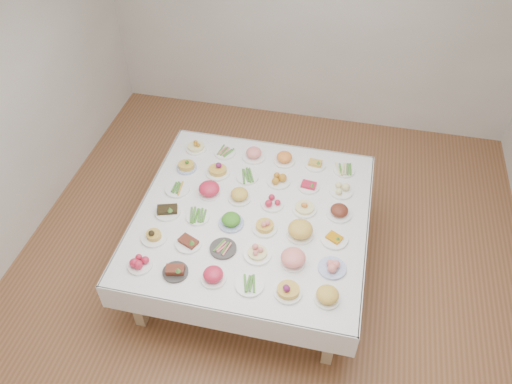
% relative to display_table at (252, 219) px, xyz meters
% --- Properties ---
extents(room_envelope, '(5.02, 5.02, 2.81)m').
position_rel_display_table_xyz_m(room_envelope, '(0.15, 0.09, 1.15)').
color(room_envelope, '#8F5B3B').
rests_on(room_envelope, ground).
extents(display_table, '(2.04, 2.04, 0.75)m').
position_rel_display_table_xyz_m(display_table, '(0.00, 0.00, 0.00)').
color(display_table, white).
rests_on(display_table, ground).
extents(dish_0, '(0.20, 0.20, 0.09)m').
position_rel_display_table_xyz_m(dish_0, '(-0.76, -0.75, 0.11)').
color(dish_0, white).
rests_on(dish_0, display_table).
extents(dish_1, '(0.20, 0.20, 0.09)m').
position_rel_display_table_xyz_m(dish_1, '(-0.45, -0.76, 0.11)').
color(dish_1, '#302D2A').
rests_on(dish_1, display_table).
extents(dish_2, '(0.20, 0.20, 0.12)m').
position_rel_display_table_xyz_m(dish_2, '(-0.14, -0.75, 0.13)').
color(dish_2, white).
rests_on(dish_2, display_table).
extents(dish_3, '(0.22, 0.22, 0.05)m').
position_rel_display_table_xyz_m(dish_3, '(0.15, -0.75, 0.09)').
color(dish_3, white).
rests_on(dish_3, display_table).
extents(dish_4, '(0.22, 0.21, 0.14)m').
position_rel_display_table_xyz_m(dish_4, '(0.45, -0.75, 0.14)').
color(dish_4, white).
rests_on(dish_4, display_table).
extents(dish_5, '(0.20, 0.20, 0.13)m').
position_rel_display_table_xyz_m(dish_5, '(0.75, -0.74, 0.13)').
color(dish_5, white).
rests_on(dish_5, display_table).
extents(dish_6, '(0.22, 0.22, 0.11)m').
position_rel_display_table_xyz_m(dish_6, '(-0.75, -0.46, 0.12)').
color(dish_6, white).
rests_on(dish_6, display_table).
extents(dish_7, '(0.23, 0.22, 0.11)m').
position_rel_display_table_xyz_m(dish_7, '(-0.44, -0.45, 0.12)').
color(dish_7, white).
rests_on(dish_7, display_table).
extents(dish_8, '(0.22, 0.22, 0.05)m').
position_rel_display_table_xyz_m(dish_8, '(-0.15, -0.44, 0.09)').
color(dish_8, '#302D2A').
rests_on(dish_8, display_table).
extents(dish_9, '(0.23, 0.23, 0.13)m').
position_rel_display_table_xyz_m(dish_9, '(0.14, -0.44, 0.13)').
color(dish_9, white).
rests_on(dish_9, display_table).
extents(dish_10, '(0.20, 0.20, 0.13)m').
position_rel_display_table_xyz_m(dish_10, '(0.44, -0.46, 0.13)').
color(dish_10, white).
rests_on(dish_10, display_table).
extents(dish_11, '(0.22, 0.22, 0.10)m').
position_rel_display_table_xyz_m(dish_11, '(0.76, -0.45, 0.12)').
color(dish_11, '#4C66B2').
rests_on(dish_11, display_table).
extents(dish_12, '(0.23, 0.23, 0.11)m').
position_rel_display_table_xyz_m(dish_12, '(-0.74, -0.15, 0.12)').
color(dish_12, white).
rests_on(dish_12, display_table).
extents(dish_13, '(0.20, 0.20, 0.05)m').
position_rel_display_table_xyz_m(dish_13, '(-0.46, -0.15, 0.09)').
color(dish_13, white).
rests_on(dish_13, display_table).
extents(dish_14, '(0.22, 0.22, 0.13)m').
position_rel_display_table_xyz_m(dish_14, '(-0.15, -0.16, 0.14)').
color(dish_14, '#4C66B2').
rests_on(dish_14, display_table).
extents(dish_15, '(0.22, 0.21, 0.13)m').
position_rel_display_table_xyz_m(dish_15, '(0.14, -0.15, 0.13)').
color(dish_15, white).
rests_on(dish_15, display_table).
extents(dish_16, '(0.24, 0.24, 0.14)m').
position_rel_display_table_xyz_m(dish_16, '(0.45, -0.15, 0.14)').
color(dish_16, white).
rests_on(dish_16, display_table).
extents(dish_17, '(0.23, 0.23, 0.09)m').
position_rel_display_table_xyz_m(dish_17, '(0.74, -0.14, 0.10)').
color(dish_17, white).
rests_on(dish_17, display_table).
extents(dish_18, '(0.22, 0.22, 0.05)m').
position_rel_display_table_xyz_m(dish_18, '(-0.75, 0.14, 0.09)').
color(dish_18, white).
rests_on(dish_18, display_table).
extents(dish_19, '(0.20, 0.20, 0.12)m').
position_rel_display_table_xyz_m(dish_19, '(-0.44, 0.16, 0.13)').
color(dish_19, white).
rests_on(dish_19, display_table).
extents(dish_20, '(0.20, 0.20, 0.11)m').
position_rel_display_table_xyz_m(dish_20, '(-0.16, 0.15, 0.12)').
color(dish_20, white).
rests_on(dish_20, display_table).
extents(dish_21, '(0.20, 0.20, 0.09)m').
position_rel_display_table_xyz_m(dish_21, '(0.15, 0.15, 0.11)').
color(dish_21, white).
rests_on(dish_21, display_table).
extents(dish_22, '(0.22, 0.22, 0.12)m').
position_rel_display_table_xyz_m(dish_22, '(0.44, 0.15, 0.13)').
color(dish_22, white).
rests_on(dish_22, display_table).
extents(dish_23, '(0.22, 0.22, 0.12)m').
position_rel_display_table_xyz_m(dish_23, '(0.75, 0.16, 0.13)').
color(dish_23, white).
rests_on(dish_23, display_table).
extents(dish_24, '(0.19, 0.19, 0.10)m').
position_rel_display_table_xyz_m(dish_24, '(-0.76, 0.44, 0.12)').
color(dish_24, '#4C66B2').
rests_on(dish_24, display_table).
extents(dish_25, '(0.23, 0.23, 0.14)m').
position_rel_display_table_xyz_m(dish_25, '(-0.44, 0.44, 0.14)').
color(dish_25, white).
rests_on(dish_25, display_table).
extents(dish_26, '(0.23, 0.21, 0.05)m').
position_rel_display_table_xyz_m(dish_26, '(-0.15, 0.44, 0.09)').
color(dish_26, white).
rests_on(dish_26, display_table).
extents(dish_27, '(0.22, 0.22, 0.11)m').
position_rel_display_table_xyz_m(dish_27, '(0.15, 0.45, 0.12)').
color(dish_27, white).
rests_on(dish_27, display_table).
extents(dish_28, '(0.20, 0.20, 0.08)m').
position_rel_display_table_xyz_m(dish_28, '(0.44, 0.44, 0.10)').
color(dish_28, white).
rests_on(dish_28, display_table).
extents(dish_29, '(0.21, 0.21, 0.10)m').
position_rel_display_table_xyz_m(dish_29, '(0.74, 0.45, 0.11)').
color(dish_29, white).
rests_on(dish_29, display_table).
extents(dish_30, '(0.21, 0.21, 0.11)m').
position_rel_display_table_xyz_m(dish_30, '(-0.75, 0.75, 0.12)').
color(dish_30, white).
rests_on(dish_30, display_table).
extents(dish_31, '(0.21, 0.21, 0.05)m').
position_rel_display_table_xyz_m(dish_31, '(-0.45, 0.74, 0.09)').
color(dish_31, white).
rests_on(dish_31, display_table).
extents(dish_32, '(0.22, 0.22, 0.13)m').
position_rel_display_table_xyz_m(dish_32, '(-0.16, 0.75, 0.13)').
color(dish_32, white).
rests_on(dish_32, display_table).
extents(dish_33, '(0.21, 0.21, 0.12)m').
position_rel_display_table_xyz_m(dish_33, '(0.15, 0.75, 0.13)').
color(dish_33, white).
rests_on(dish_33, display_table).
extents(dish_34, '(0.20, 0.20, 0.08)m').
position_rel_display_table_xyz_m(dish_34, '(0.46, 0.75, 0.10)').
color(dish_34, white).
rests_on(dish_34, display_table).
extents(dish_35, '(0.20, 0.20, 0.05)m').
position_rel_display_table_xyz_m(dish_35, '(0.74, 0.74, 0.09)').
color(dish_35, white).
rests_on(dish_35, display_table).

